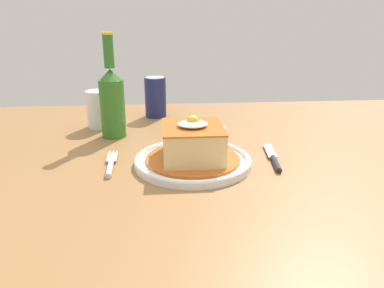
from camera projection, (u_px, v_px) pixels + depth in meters
dining_table at (210, 187)px, 0.89m from camera, size 1.50×1.04×0.72m
main_plate at (193, 161)px, 0.80m from camera, size 0.25×0.25×0.02m
sandwich_meal at (193, 144)px, 0.79m from camera, size 0.20×0.20×0.10m
fork at (110, 165)px, 0.79m from camera, size 0.02×0.14×0.01m
knife at (274, 160)px, 0.81m from camera, size 0.04×0.17×0.01m
soda_can at (155, 97)px, 1.16m from camera, size 0.07×0.07×0.12m
beer_bottle_green at (112, 99)px, 0.96m from camera, size 0.06×0.06×0.27m
drinking_glass at (99, 112)px, 1.05m from camera, size 0.07×0.07×0.10m
side_plate_fries at (195, 129)px, 1.03m from camera, size 0.17×0.17×0.02m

